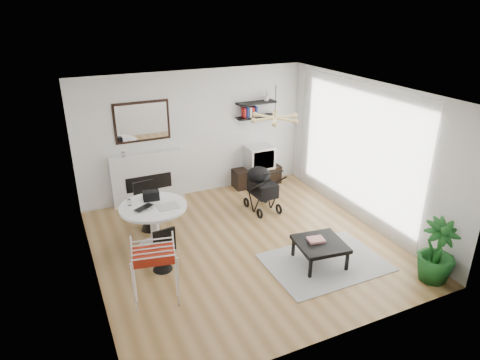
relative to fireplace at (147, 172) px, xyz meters
name	(u,v)px	position (x,y,z in m)	size (l,w,h in m)	color
floor	(245,245)	(1.10, -2.42, -0.69)	(5.00, 5.00, 0.00)	olive
ceiling	(245,92)	(1.10, -2.42, 2.01)	(5.00, 5.00, 0.00)	white
wall_back	(195,134)	(1.10, 0.08, 0.66)	(5.00, 5.00, 0.00)	white
wall_left	(86,202)	(-1.40, -2.42, 0.66)	(5.00, 5.00, 0.00)	white
wall_right	(365,153)	(3.60, -2.42, 0.66)	(5.00, 5.00, 0.00)	white
sheer_curtain	(354,151)	(3.50, -2.22, 0.66)	(0.04, 3.60, 2.60)	white
fireplace	(147,172)	(0.00, 0.00, 0.00)	(1.50, 0.17, 2.16)	white
shelf_lower	(256,117)	(2.50, -0.05, 0.91)	(0.90, 0.25, 0.04)	black
shelf_upper	(256,103)	(2.50, -0.05, 1.23)	(0.90, 0.25, 0.04)	black
pendant_lamp	(275,118)	(1.80, -2.12, 1.46)	(0.90, 0.90, 0.10)	#D8BD71
tv_console	(257,176)	(2.50, -0.13, -0.47)	(1.13, 0.39, 0.42)	black
crt_tv	(259,157)	(2.54, -0.13, 0.00)	(0.60, 0.52, 0.52)	silver
dining_table	(154,221)	(-0.34, -1.88, -0.14)	(1.13, 1.13, 0.83)	white
laptop	(146,209)	(-0.48, -1.97, 0.15)	(0.35, 0.23, 0.03)	black
black_bag	(151,196)	(-0.31, -1.65, 0.22)	(0.27, 0.16, 0.16)	black
newspaper	(168,206)	(-0.12, -2.01, 0.15)	(0.35, 0.29, 0.01)	silver
drinking_glass	(130,202)	(-0.69, -1.70, 0.19)	(0.06, 0.06, 0.10)	white
chair_far	(149,215)	(-0.27, -1.15, -0.40)	(0.44, 0.45, 0.91)	black
chair_near	(162,256)	(-0.41, -2.56, -0.43)	(0.39, 0.41, 0.82)	black
drying_rack	(155,275)	(-0.70, -3.33, -0.19)	(0.73, 0.70, 0.94)	white
stroller	(261,190)	(2.01, -1.29, -0.26)	(0.52, 0.83, 0.99)	black
rug	(325,262)	(2.06, -3.48, -0.68)	(1.90, 1.37, 0.01)	#A1A1A1
coffee_table	(320,245)	(1.96, -3.45, -0.33)	(0.84, 0.84, 0.38)	black
magazines	(316,240)	(1.92, -3.38, -0.27)	(0.26, 0.21, 0.04)	#D83A36
potted_plant	(437,251)	(3.30, -4.55, -0.18)	(0.56, 0.56, 1.01)	#18541C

